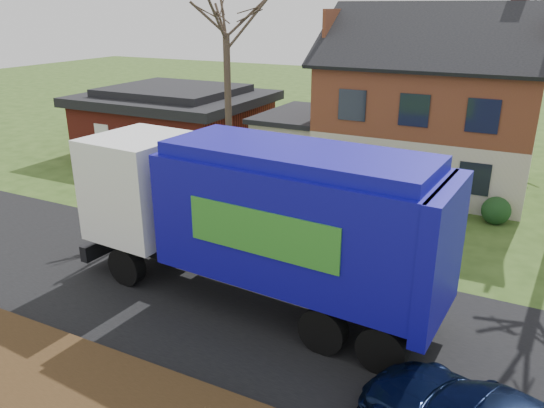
% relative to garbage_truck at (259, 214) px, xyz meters
% --- Properties ---
extents(ground, '(120.00, 120.00, 0.00)m').
position_rel_garbage_truck_xyz_m(ground, '(-0.22, -0.41, -2.67)').
color(ground, '#2D4617').
rests_on(ground, ground).
extents(road, '(80.00, 7.00, 0.02)m').
position_rel_garbage_truck_xyz_m(road, '(-0.22, -0.41, -2.66)').
color(road, black).
rests_on(road, ground).
extents(main_house, '(12.95, 8.95, 9.26)m').
position_rel_garbage_truck_xyz_m(main_house, '(1.27, 13.50, 1.36)').
color(main_house, beige).
rests_on(main_house, ground).
extents(ranch_house, '(9.80, 8.20, 3.70)m').
position_rel_garbage_truck_xyz_m(ranch_house, '(-12.22, 12.59, -0.86)').
color(ranch_house, maroon).
rests_on(ranch_house, ground).
extents(garbage_truck, '(10.98, 3.63, 4.63)m').
position_rel_garbage_truck_xyz_m(garbage_truck, '(0.00, 0.00, 0.00)').
color(garbage_truck, black).
rests_on(garbage_truck, ground).
extents(silver_sedan, '(4.87, 2.85, 1.52)m').
position_rel_garbage_truck_xyz_m(silver_sedan, '(-0.26, 3.57, -1.91)').
color(silver_sedan, '#B1B3B9').
rests_on(silver_sedan, ground).
extents(tree_front_west, '(3.22, 3.22, 9.57)m').
position_rel_garbage_truck_xyz_m(tree_front_west, '(-5.52, 7.51, 5.22)').
color(tree_front_west, '#413327').
rests_on(tree_front_west, ground).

